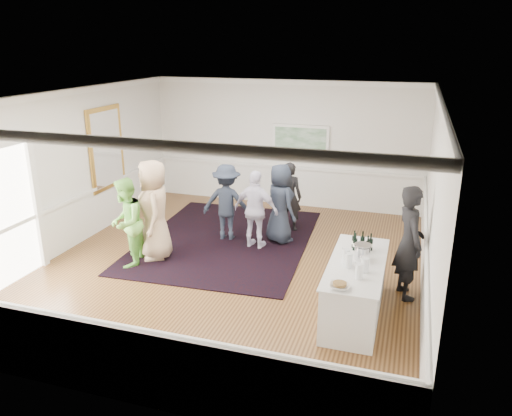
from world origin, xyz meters
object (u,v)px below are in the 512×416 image
(guest_dark_b, at_px, (289,197))
(nut_bowl, at_px, (340,285))
(guest_tan, at_px, (154,210))
(bartender, at_px, (409,242))
(ice_bucket, at_px, (362,252))
(serving_table, at_px, (355,288))
(guest_dark_a, at_px, (227,202))
(guest_green, at_px, (126,223))
(guest_navy, at_px, (280,204))
(guest_lilac, at_px, (256,210))

(guest_dark_b, bearing_deg, nut_bowl, 114.90)
(guest_tan, bearing_deg, bartender, 56.72)
(guest_tan, relative_size, ice_bucket, 7.59)
(bartender, bearing_deg, nut_bowl, 133.49)
(serving_table, height_order, guest_tan, guest_tan)
(bartender, distance_m, ice_bucket, 1.00)
(serving_table, distance_m, nut_bowl, 1.04)
(bartender, distance_m, guest_dark_a, 4.04)
(guest_green, relative_size, guest_navy, 1.01)
(bartender, relative_size, guest_navy, 1.13)
(serving_table, relative_size, guest_dark_b, 1.39)
(nut_bowl, bearing_deg, ice_bucket, 79.92)
(bartender, bearing_deg, guest_green, 73.15)
(guest_dark_b, bearing_deg, ice_bucket, 123.91)
(guest_tan, xyz_separation_m, guest_dark_a, (0.99, 1.35, -0.16))
(guest_dark_a, relative_size, guest_navy, 0.97)
(ice_bucket, distance_m, nut_bowl, 1.07)
(guest_dark_a, distance_m, ice_bucket, 3.79)
(guest_navy, relative_size, ice_bucket, 6.52)
(guest_lilac, relative_size, guest_navy, 0.97)
(serving_table, height_order, guest_lilac, guest_lilac)
(guest_tan, bearing_deg, guest_green, -67.89)
(guest_green, distance_m, nut_bowl, 4.46)
(guest_navy, bearing_deg, guest_green, 80.36)
(bartender, distance_m, guest_navy, 3.13)
(guest_dark_a, relative_size, nut_bowl, 5.80)
(guest_lilac, distance_m, guest_dark_a, 0.79)
(guest_green, xyz_separation_m, guest_lilac, (2.07, 1.53, -0.03))
(guest_dark_b, relative_size, nut_bowl, 5.54)
(guest_tan, relative_size, guest_navy, 1.16)
(serving_table, relative_size, nut_bowl, 7.68)
(bartender, distance_m, guest_dark_b, 3.57)
(serving_table, distance_m, ice_bucket, 0.57)
(guest_dark_a, bearing_deg, guest_lilac, 152.88)
(guest_dark_a, bearing_deg, guest_tan, 47.12)
(guest_navy, xyz_separation_m, nut_bowl, (1.77, -3.47, 0.08))
(guest_dark_b, bearing_deg, guest_green, 50.15)
(guest_tan, distance_m, guest_green, 0.59)
(serving_table, height_order, guest_navy, guest_navy)
(guest_lilac, xyz_separation_m, ice_bucket, (2.34, -1.94, 0.18))
(bartender, xyz_separation_m, guest_tan, (-4.75, 0.14, 0.02))
(guest_dark_a, height_order, ice_bucket, guest_dark_a)
(bartender, distance_m, guest_lilac, 3.25)
(guest_navy, bearing_deg, bartender, -171.66)
(guest_green, xyz_separation_m, nut_bowl, (4.22, -1.45, 0.07))
(guest_green, bearing_deg, ice_bucket, 69.00)
(guest_lilac, bearing_deg, guest_dark_a, -12.84)
(ice_bucket, bearing_deg, nut_bowl, -100.08)
(guest_dark_b, bearing_deg, guest_tan, 49.09)
(guest_navy, relative_size, nut_bowl, 5.96)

